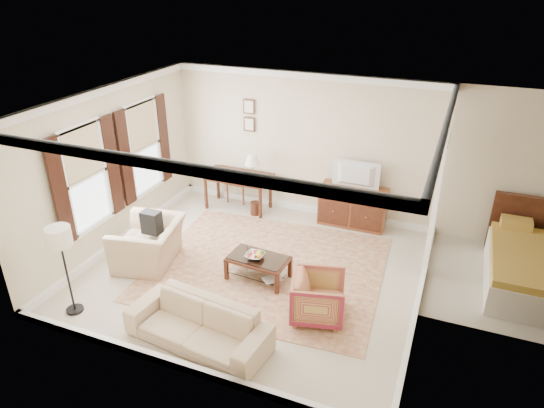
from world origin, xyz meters
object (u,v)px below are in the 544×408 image
Objects in this scene: club_armchair at (148,237)px; sofa at (197,319)px; writing_desk at (238,179)px; coffee_table at (258,262)px; sideboard at (353,206)px; striped_armchair at (319,295)px; tv at (356,167)px.

club_armchair is 0.59× the size of sofa.
writing_desk is 1.20× the size of club_armchair.
coffee_table is (1.45, -2.26, -0.35)m from writing_desk.
sideboard is 4.30m from sofa.
writing_desk reaches higher than coffee_table.
coffee_table is at bearing 91.77° from sofa.
club_armchair is at bearing -137.42° from sideboard.
writing_desk is 1.39× the size of coffee_table.
club_armchair is at bearing 70.47° from striped_armchair.
writing_desk is at bearing 157.08° from club_armchair.
sideboard is at bearing -90.00° from tv.
striped_armchair is (0.22, -3.00, -0.86)m from tv.
sideboard is at bearing -9.63° from striped_armchair.
tv reaches higher than club_armchair.
sofa reaches higher than striped_armchair.
sofa is (-0.15, -1.71, 0.08)m from coffee_table.
club_armchair is at bearing -101.20° from writing_desk.
tv is at bearing 81.46° from sofa.
coffee_table is at bearing 50.64° from striped_armchair.
tv is 0.75× the size of club_armchair.
sofa is (1.79, -1.45, -0.12)m from club_armchair.
striped_armchair reaches higher than writing_desk.
tv is at bearing 120.64° from club_armchair.
club_armchair is at bearing -172.45° from coffee_table.
club_armchair is (-3.15, 0.32, 0.13)m from striped_armchair.
tv is 4.04m from club_armchair.
club_armchair is (-2.93, -2.70, 0.11)m from sideboard.
sofa reaches higher than writing_desk.
striped_armchair is 0.66× the size of club_armchair.
sofa is (-1.14, -4.14, -0.01)m from sideboard.
tv is at bearing 67.77° from coffee_table.
coffee_table is at bearing -57.45° from writing_desk.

